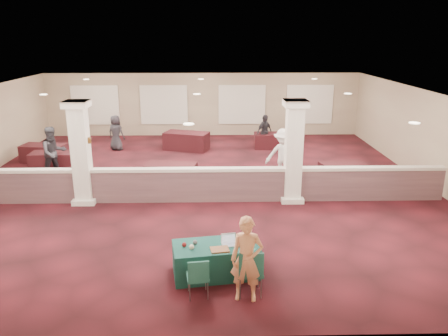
{
  "coord_description": "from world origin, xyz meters",
  "views": [
    {
      "loc": [
        0.56,
        -14.42,
        5.06
      ],
      "look_at": [
        0.85,
        -2.0,
        1.25
      ],
      "focal_mm": 35.0,
      "sensor_mm": 36.0,
      "label": 1
    }
  ],
  "objects_px": {
    "near_table": "(216,260)",
    "far_table_back_center": "(187,141)",
    "woman": "(247,259)",
    "far_table_back_right": "(273,141)",
    "conf_chair_main": "(250,269)",
    "far_table_front_right": "(343,172)",
    "far_table_front_center": "(171,173)",
    "far_table_back_left": "(44,153)",
    "far_table_front_left": "(53,161)",
    "attendee_a": "(54,153)",
    "attendee_d": "(116,133)",
    "conf_chair_side": "(198,275)",
    "attendee_c": "(264,132)",
    "attendee_b": "(283,155)"
  },
  "relations": [
    {
      "from": "conf_chair_side",
      "to": "far_table_front_right",
      "type": "xyz_separation_m",
      "value": [
        4.97,
        7.24,
        -0.19
      ]
    },
    {
      "from": "attendee_c",
      "to": "attendee_a",
      "type": "bearing_deg",
      "value": 165.0
    },
    {
      "from": "woman",
      "to": "far_table_front_center",
      "type": "distance_m",
      "value": 7.48
    },
    {
      "from": "attendee_a",
      "to": "attendee_d",
      "type": "height_order",
      "value": "attendee_a"
    },
    {
      "from": "attendee_b",
      "to": "attendee_d",
      "type": "height_order",
      "value": "attendee_b"
    },
    {
      "from": "far_table_front_left",
      "to": "far_table_front_center",
      "type": "relative_size",
      "value": 0.96
    },
    {
      "from": "conf_chair_main",
      "to": "far_table_front_right",
      "type": "height_order",
      "value": "conf_chair_main"
    },
    {
      "from": "near_table",
      "to": "far_table_back_center",
      "type": "xyz_separation_m",
      "value": [
        -1.28,
        10.94,
        0.05
      ]
    },
    {
      "from": "conf_chair_main",
      "to": "far_table_back_left",
      "type": "distance_m",
      "value": 12.62
    },
    {
      "from": "near_table",
      "to": "attendee_a",
      "type": "distance_m",
      "value": 9.04
    },
    {
      "from": "conf_chair_main",
      "to": "attendee_c",
      "type": "distance_m",
      "value": 11.97
    },
    {
      "from": "far_table_front_left",
      "to": "attendee_a",
      "type": "distance_m",
      "value": 1.34
    },
    {
      "from": "far_table_back_right",
      "to": "attendee_d",
      "type": "height_order",
      "value": "attendee_d"
    },
    {
      "from": "far_table_back_center",
      "to": "attendee_d",
      "type": "distance_m",
      "value": 3.21
    },
    {
      "from": "attendee_c",
      "to": "attendee_d",
      "type": "relative_size",
      "value": 0.99
    },
    {
      "from": "near_table",
      "to": "far_table_front_center",
      "type": "distance_m",
      "value": 6.4
    },
    {
      "from": "conf_chair_side",
      "to": "woman",
      "type": "height_order",
      "value": "woman"
    },
    {
      "from": "conf_chair_side",
      "to": "attendee_a",
      "type": "bearing_deg",
      "value": 117.42
    },
    {
      "from": "far_table_front_left",
      "to": "far_table_front_right",
      "type": "xyz_separation_m",
      "value": [
        10.91,
        -1.62,
        -0.02
      ]
    },
    {
      "from": "near_table",
      "to": "attendee_a",
      "type": "bearing_deg",
      "value": 121.61
    },
    {
      "from": "woman",
      "to": "attendee_c",
      "type": "xyz_separation_m",
      "value": [
        1.69,
        11.95,
        -0.08
      ]
    },
    {
      "from": "far_table_front_left",
      "to": "far_table_front_right",
      "type": "bearing_deg",
      "value": -8.45
    },
    {
      "from": "far_table_front_left",
      "to": "far_table_back_left",
      "type": "xyz_separation_m",
      "value": [
        -0.78,
        1.13,
        0.01
      ]
    },
    {
      "from": "conf_chair_side",
      "to": "far_table_back_right",
      "type": "height_order",
      "value": "conf_chair_side"
    },
    {
      "from": "far_table_back_right",
      "to": "attendee_a",
      "type": "bearing_deg",
      "value": -153.47
    },
    {
      "from": "far_table_back_left",
      "to": "woman",
      "type": "bearing_deg",
      "value": -52.6
    },
    {
      "from": "far_table_front_left",
      "to": "attendee_d",
      "type": "relative_size",
      "value": 1.05
    },
    {
      "from": "far_table_front_right",
      "to": "far_table_front_center",
      "type": "bearing_deg",
      "value": -178.62
    },
    {
      "from": "attendee_a",
      "to": "far_table_back_right",
      "type": "bearing_deg",
      "value": -13.06
    },
    {
      "from": "conf_chair_side",
      "to": "far_table_front_left",
      "type": "height_order",
      "value": "conf_chair_side"
    },
    {
      "from": "conf_chair_main",
      "to": "far_table_back_left",
      "type": "relative_size",
      "value": 0.59
    },
    {
      "from": "near_table",
      "to": "far_table_back_center",
      "type": "bearing_deg",
      "value": 87.95
    },
    {
      "from": "near_table",
      "to": "attendee_a",
      "type": "relative_size",
      "value": 0.96
    },
    {
      "from": "far_table_front_left",
      "to": "far_table_front_right",
      "type": "distance_m",
      "value": 11.03
    },
    {
      "from": "far_table_front_left",
      "to": "far_table_front_center",
      "type": "xyz_separation_m",
      "value": [
        4.75,
        -1.77,
        0.01
      ]
    },
    {
      "from": "conf_chair_main",
      "to": "conf_chair_side",
      "type": "height_order",
      "value": "conf_chair_main"
    },
    {
      "from": "far_table_front_center",
      "to": "far_table_back_right",
      "type": "distance_m",
      "value": 6.51
    },
    {
      "from": "woman",
      "to": "far_table_front_right",
      "type": "relative_size",
      "value": 1.09
    },
    {
      "from": "conf_chair_main",
      "to": "far_table_back_center",
      "type": "distance_m",
      "value": 11.96
    },
    {
      "from": "woman",
      "to": "far_table_front_left",
      "type": "bearing_deg",
      "value": 135.38
    },
    {
      "from": "woman",
      "to": "far_table_back_right",
      "type": "relative_size",
      "value": 1.03
    },
    {
      "from": "conf_chair_side",
      "to": "attendee_d",
      "type": "height_order",
      "value": "attendee_d"
    },
    {
      "from": "attendee_d",
      "to": "attendee_c",
      "type": "bearing_deg",
      "value": -157.34
    },
    {
      "from": "far_table_back_left",
      "to": "attendee_c",
      "type": "height_order",
      "value": "attendee_c"
    },
    {
      "from": "far_table_front_center",
      "to": "attendee_d",
      "type": "distance_m",
      "value": 5.57
    },
    {
      "from": "conf_chair_main",
      "to": "attendee_d",
      "type": "height_order",
      "value": "attendee_d"
    },
    {
      "from": "attendee_c",
      "to": "near_table",
      "type": "bearing_deg",
      "value": -143.7
    },
    {
      "from": "far_table_front_center",
      "to": "near_table",
      "type": "bearing_deg",
      "value": -75.97
    },
    {
      "from": "far_table_front_right",
      "to": "attendee_a",
      "type": "bearing_deg",
      "value": 177.15
    },
    {
      "from": "far_table_front_right",
      "to": "woman",
      "type": "bearing_deg",
      "value": -118.82
    }
  ]
}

